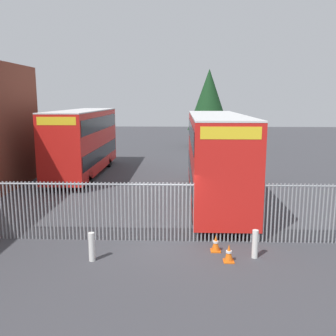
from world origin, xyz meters
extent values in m
plane|color=#3D3D42|center=(0.00, 8.00, 0.00)|extent=(100.00, 100.00, 0.00)
cylinder|color=gray|center=(-6.04, 0.00, 1.10)|extent=(0.06, 0.06, 2.20)
cylinder|color=gray|center=(-5.90, 0.00, 1.10)|extent=(0.06, 0.06, 2.20)
cylinder|color=gray|center=(-5.76, 0.00, 1.10)|extent=(0.06, 0.06, 2.20)
cylinder|color=gray|center=(-5.62, 0.00, 1.10)|extent=(0.06, 0.06, 2.20)
cylinder|color=gray|center=(-5.48, 0.00, 1.10)|extent=(0.06, 0.06, 2.20)
cylinder|color=gray|center=(-5.34, 0.00, 1.10)|extent=(0.06, 0.06, 2.20)
cylinder|color=gray|center=(-5.20, 0.00, 1.10)|extent=(0.06, 0.06, 2.20)
cylinder|color=gray|center=(-5.06, 0.00, 1.10)|extent=(0.06, 0.06, 2.20)
cylinder|color=gray|center=(-4.92, 0.00, 1.10)|extent=(0.06, 0.06, 2.20)
cylinder|color=gray|center=(-4.78, 0.00, 1.10)|extent=(0.06, 0.06, 2.20)
cylinder|color=gray|center=(-4.64, 0.00, 1.10)|extent=(0.06, 0.06, 2.20)
cylinder|color=gray|center=(-4.50, 0.00, 1.10)|extent=(0.06, 0.06, 2.20)
cylinder|color=gray|center=(-4.36, 0.00, 1.10)|extent=(0.06, 0.06, 2.20)
cylinder|color=gray|center=(-4.22, 0.00, 1.10)|extent=(0.06, 0.06, 2.20)
cylinder|color=gray|center=(-4.08, 0.00, 1.10)|extent=(0.06, 0.06, 2.20)
cylinder|color=gray|center=(-3.94, 0.00, 1.10)|extent=(0.06, 0.06, 2.20)
cylinder|color=gray|center=(-3.80, 0.00, 1.10)|extent=(0.06, 0.06, 2.20)
cylinder|color=gray|center=(-3.66, 0.00, 1.10)|extent=(0.06, 0.06, 2.20)
cylinder|color=gray|center=(-3.52, 0.00, 1.10)|extent=(0.06, 0.06, 2.20)
cylinder|color=gray|center=(-3.38, 0.00, 1.10)|extent=(0.06, 0.06, 2.20)
cylinder|color=gray|center=(-3.24, 0.00, 1.10)|extent=(0.06, 0.06, 2.20)
cylinder|color=gray|center=(-3.10, 0.00, 1.10)|extent=(0.06, 0.06, 2.20)
cylinder|color=gray|center=(-2.96, 0.00, 1.10)|extent=(0.06, 0.06, 2.20)
cylinder|color=gray|center=(-2.82, 0.00, 1.10)|extent=(0.06, 0.06, 2.20)
cylinder|color=gray|center=(-2.68, 0.00, 1.10)|extent=(0.06, 0.06, 2.20)
cylinder|color=gray|center=(-2.54, 0.00, 1.10)|extent=(0.06, 0.06, 2.20)
cylinder|color=gray|center=(-2.40, 0.00, 1.10)|extent=(0.06, 0.06, 2.20)
cylinder|color=gray|center=(-2.26, 0.00, 1.10)|extent=(0.06, 0.06, 2.20)
cylinder|color=gray|center=(-2.12, 0.00, 1.10)|extent=(0.06, 0.06, 2.20)
cylinder|color=gray|center=(-1.98, 0.00, 1.10)|extent=(0.06, 0.06, 2.20)
cylinder|color=gray|center=(-1.84, 0.00, 1.10)|extent=(0.06, 0.06, 2.20)
cylinder|color=gray|center=(-1.70, 0.00, 1.10)|extent=(0.06, 0.06, 2.20)
cylinder|color=gray|center=(-1.56, 0.00, 1.10)|extent=(0.06, 0.06, 2.20)
cylinder|color=gray|center=(-1.42, 0.00, 1.10)|extent=(0.06, 0.06, 2.20)
cylinder|color=gray|center=(-1.28, 0.00, 1.10)|extent=(0.06, 0.06, 2.20)
cylinder|color=gray|center=(-1.14, 0.00, 1.10)|extent=(0.06, 0.06, 2.20)
cylinder|color=gray|center=(-1.00, 0.00, 1.10)|extent=(0.06, 0.06, 2.20)
cylinder|color=gray|center=(-0.86, 0.00, 1.10)|extent=(0.06, 0.06, 2.20)
cylinder|color=gray|center=(-0.72, 0.00, 1.10)|extent=(0.06, 0.06, 2.20)
cylinder|color=gray|center=(-0.58, 0.00, 1.10)|extent=(0.06, 0.06, 2.20)
cylinder|color=gray|center=(-0.44, 0.00, 1.10)|extent=(0.06, 0.06, 2.20)
cylinder|color=gray|center=(-0.30, 0.00, 1.10)|extent=(0.06, 0.06, 2.20)
cylinder|color=gray|center=(-0.16, 0.00, 1.10)|extent=(0.06, 0.06, 2.20)
cylinder|color=gray|center=(-0.02, 0.00, 1.10)|extent=(0.06, 0.06, 2.20)
cylinder|color=gray|center=(0.12, 0.00, 1.10)|extent=(0.06, 0.06, 2.20)
cylinder|color=gray|center=(0.26, 0.00, 1.10)|extent=(0.06, 0.06, 2.20)
cylinder|color=gray|center=(0.40, 0.00, 1.10)|extent=(0.06, 0.06, 2.20)
cylinder|color=gray|center=(0.54, 0.00, 1.10)|extent=(0.06, 0.06, 2.20)
cylinder|color=gray|center=(0.68, 0.00, 1.10)|extent=(0.06, 0.06, 2.20)
cylinder|color=gray|center=(0.82, 0.00, 1.10)|extent=(0.06, 0.06, 2.20)
cylinder|color=gray|center=(0.95, 0.00, 1.10)|extent=(0.06, 0.06, 2.20)
cylinder|color=gray|center=(1.09, 0.00, 1.10)|extent=(0.06, 0.06, 2.20)
cylinder|color=gray|center=(1.23, 0.00, 1.10)|extent=(0.06, 0.06, 2.20)
cylinder|color=gray|center=(1.37, 0.00, 1.10)|extent=(0.06, 0.06, 2.20)
cylinder|color=gray|center=(1.51, 0.00, 1.10)|extent=(0.06, 0.06, 2.20)
cylinder|color=gray|center=(1.65, 0.00, 1.10)|extent=(0.06, 0.06, 2.20)
cylinder|color=gray|center=(1.79, 0.00, 1.10)|extent=(0.06, 0.06, 2.20)
cylinder|color=gray|center=(1.93, 0.00, 1.10)|extent=(0.06, 0.06, 2.20)
cylinder|color=gray|center=(2.07, 0.00, 1.10)|extent=(0.06, 0.06, 2.20)
cylinder|color=gray|center=(2.21, 0.00, 1.10)|extent=(0.06, 0.06, 2.20)
cylinder|color=gray|center=(2.35, 0.00, 1.10)|extent=(0.06, 0.06, 2.20)
cylinder|color=gray|center=(2.49, 0.00, 1.10)|extent=(0.06, 0.06, 2.20)
cylinder|color=gray|center=(2.63, 0.00, 1.10)|extent=(0.06, 0.06, 2.20)
cylinder|color=gray|center=(2.77, 0.00, 1.10)|extent=(0.06, 0.06, 2.20)
cylinder|color=gray|center=(2.91, 0.00, 1.10)|extent=(0.06, 0.06, 2.20)
cylinder|color=gray|center=(3.05, 0.00, 1.10)|extent=(0.06, 0.06, 2.20)
cylinder|color=gray|center=(3.19, 0.00, 1.10)|extent=(0.06, 0.06, 2.20)
cylinder|color=gray|center=(3.33, 0.00, 1.10)|extent=(0.06, 0.06, 2.20)
cylinder|color=gray|center=(3.47, 0.00, 1.10)|extent=(0.06, 0.06, 2.20)
cylinder|color=gray|center=(3.61, 0.00, 1.10)|extent=(0.06, 0.06, 2.20)
cylinder|color=gray|center=(3.75, 0.00, 1.10)|extent=(0.06, 0.06, 2.20)
cylinder|color=gray|center=(3.89, 0.00, 1.10)|extent=(0.06, 0.06, 2.20)
cylinder|color=gray|center=(4.03, 0.00, 1.10)|extent=(0.06, 0.06, 2.20)
cylinder|color=gray|center=(4.17, 0.00, 1.10)|extent=(0.06, 0.06, 2.20)
cylinder|color=gray|center=(4.31, 0.00, 1.10)|extent=(0.06, 0.06, 2.20)
cylinder|color=gray|center=(4.45, 0.00, 1.10)|extent=(0.06, 0.06, 2.20)
cylinder|color=gray|center=(4.59, 0.00, 1.10)|extent=(0.06, 0.06, 2.20)
cylinder|color=gray|center=(4.73, 0.00, 1.10)|extent=(0.06, 0.06, 2.20)
cylinder|color=gray|center=(4.87, 0.00, 1.10)|extent=(0.06, 0.06, 2.20)
cylinder|color=gray|center=(5.01, 0.00, 1.10)|extent=(0.06, 0.06, 2.20)
cylinder|color=gray|center=(5.15, 0.00, 1.10)|extent=(0.06, 0.06, 2.20)
cylinder|color=gray|center=(5.29, 0.00, 1.10)|extent=(0.06, 0.06, 2.20)
cylinder|color=gray|center=(5.43, 0.00, 1.10)|extent=(0.06, 0.06, 2.20)
cylinder|color=gray|center=(5.57, 0.00, 1.10)|extent=(0.06, 0.06, 2.20)
cylinder|color=gray|center=(5.71, 0.00, 1.10)|extent=(0.06, 0.06, 2.20)
cylinder|color=gray|center=(5.85, 0.00, 1.10)|extent=(0.06, 0.06, 2.20)
cylinder|color=gray|center=(5.99, 0.00, 1.10)|extent=(0.06, 0.06, 2.20)
cylinder|color=gray|center=(6.13, 0.00, 1.10)|extent=(0.06, 0.06, 2.20)
cylinder|color=gray|center=(-0.79, 0.00, 2.12)|extent=(15.25, 0.07, 0.07)
cube|color=red|center=(2.33, 5.34, 2.35)|extent=(2.50, 10.80, 4.00)
cube|color=black|center=(2.33, 5.34, 1.55)|extent=(2.54, 10.37, 0.90)
cube|color=black|center=(2.33, 5.34, 3.55)|extent=(2.54, 10.37, 0.90)
cube|color=yellow|center=(2.33, -0.01, 4.00)|extent=(2.12, 0.12, 0.44)
cube|color=silver|center=(2.33, 5.34, 4.38)|extent=(2.50, 10.80, 0.08)
cylinder|color=black|center=(1.23, 1.99, 0.52)|extent=(0.30, 1.04, 1.04)
cylinder|color=black|center=(3.43, 1.99, 0.52)|extent=(0.30, 1.04, 1.04)
cylinder|color=black|center=(1.23, 8.31, 0.52)|extent=(0.30, 1.04, 1.04)
cylinder|color=black|center=(3.43, 8.31, 0.52)|extent=(0.30, 1.04, 1.04)
cube|color=red|center=(-6.08, 12.18, 2.35)|extent=(2.50, 10.80, 4.00)
cube|color=black|center=(-6.08, 12.18, 1.55)|extent=(2.54, 10.37, 0.90)
cube|color=black|center=(-6.08, 12.18, 3.55)|extent=(2.54, 10.37, 0.90)
cube|color=yellow|center=(-6.08, 6.83, 4.00)|extent=(2.12, 0.12, 0.44)
cube|color=silver|center=(-6.08, 12.18, 4.38)|extent=(2.50, 10.80, 0.08)
cylinder|color=black|center=(-7.18, 8.83, 0.52)|extent=(0.30, 1.04, 1.04)
cylinder|color=black|center=(-4.98, 8.83, 0.52)|extent=(0.30, 1.04, 1.04)
cylinder|color=black|center=(-7.18, 15.15, 0.52)|extent=(0.30, 1.04, 1.04)
cylinder|color=black|center=(-4.98, 15.15, 0.52)|extent=(0.30, 1.04, 1.04)
cylinder|color=silver|center=(-2.24, -1.82, 0.47)|extent=(0.20, 0.20, 0.95)
cylinder|color=silver|center=(3.06, -1.38, 0.47)|extent=(0.20, 0.20, 0.95)
cube|color=orange|center=(2.17, -1.74, 0.02)|extent=(0.34, 0.34, 0.04)
cone|color=orange|center=(2.17, -1.74, 0.32)|extent=(0.28, 0.28, 0.55)
cylinder|color=white|center=(2.17, -1.74, 0.34)|extent=(0.19, 0.19, 0.07)
cube|color=orange|center=(1.82, -0.91, 0.02)|extent=(0.34, 0.34, 0.04)
cone|color=orange|center=(1.82, -0.91, 0.32)|extent=(0.28, 0.28, 0.55)
cylinder|color=white|center=(1.82, -0.91, 0.34)|extent=(0.19, 0.19, 0.07)
cylinder|color=#4C3823|center=(3.52, 27.91, 0.92)|extent=(0.36, 0.36, 1.84)
cone|color=#143819|center=(3.52, 27.91, 5.08)|extent=(4.54, 4.54, 6.48)
camera|label=1|loc=(0.63, -13.13, 5.16)|focal=40.13mm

